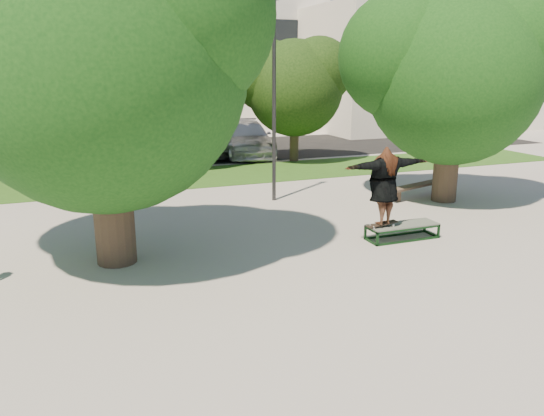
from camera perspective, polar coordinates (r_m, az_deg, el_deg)
name	(u,v)px	position (r m, az deg, el deg)	size (l,w,h in m)	color
ground	(313,253)	(12.13, 4.39, -4.85)	(120.00, 120.00, 0.00)	gray
grass_strip	(233,174)	(21.07, -4.24, 3.64)	(30.00, 4.00, 0.02)	#274C15
asphalt_strip	(176,152)	(27.07, -10.31, 5.91)	(40.00, 8.00, 0.01)	black
tree_left	(96,50)	(11.42, -18.44, 15.85)	(6.96, 5.95, 7.12)	#38281E
tree_right	(450,68)	(17.24, 18.62, 14.13)	(6.24, 5.33, 6.51)	#38281E
bg_tree_left	(14,78)	(21.44, -26.02, 12.44)	(5.28, 4.51, 5.77)	#38281E
bg_tree_mid	(164,70)	(22.71, -11.58, 14.36)	(5.76, 4.92, 6.24)	#38281E
bg_tree_right	(293,82)	(23.80, 2.25, 13.38)	(5.04, 4.31, 5.43)	#38281E
lamppost	(274,100)	(16.44, 0.22, 11.59)	(0.25, 0.15, 6.11)	#2D2D30
office_building	(100,12)	(42.56, -18.03, 19.40)	(30.00, 14.12, 16.00)	beige
side_building	(412,70)	(39.62, 14.82, 14.21)	(15.00, 10.00, 8.00)	white
grind_box	(402,231)	(13.41, 13.82, -2.46)	(1.80, 0.60, 0.38)	black
skater_rig	(384,186)	(12.79, 11.96, 2.36)	(2.33, 0.78, 1.94)	white
bench	(418,186)	(17.90, 15.46, 2.28)	(2.77, 1.19, 0.43)	brown
car_dark	(169,141)	(25.85, -11.03, 7.09)	(1.54, 4.43, 1.46)	black
car_grey	(203,140)	(25.79, -7.46, 7.23)	(2.43, 5.27, 1.47)	#58585D
car_silver_b	(246,138)	(25.81, -2.79, 7.48)	(2.23, 5.49, 1.59)	silver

